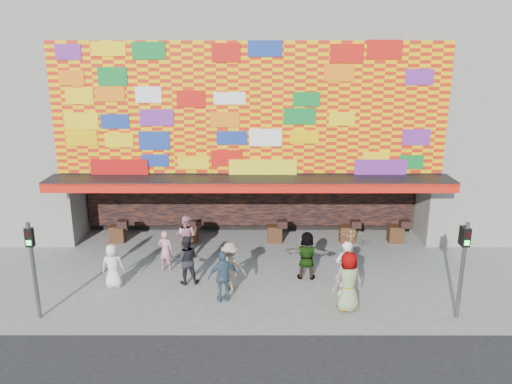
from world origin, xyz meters
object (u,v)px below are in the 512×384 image
at_px(ped_c, 186,260).
at_px(ped_e, 223,276).
at_px(ped_g, 348,282).
at_px(ped_i, 186,236).
at_px(signal_right, 463,260).
at_px(ped_f, 307,255).
at_px(ped_a, 113,266).
at_px(ped_b, 165,251).
at_px(parasol, 350,244).
at_px(ped_h, 345,268).
at_px(ped_d, 230,266).
at_px(signal_left, 32,260).

height_order(ped_c, ped_e, ped_c).
bearing_deg(ped_g, ped_i, -51.98).
distance_m(signal_right, ped_i, 9.82).
bearing_deg(ped_i, ped_f, 172.78).
distance_m(ped_a, ped_i, 3.28).
bearing_deg(ped_b, ped_a, 52.05).
bearing_deg(ped_a, ped_e, 162.79).
bearing_deg(parasol, ped_i, 143.23).
xyz_separation_m(ped_e, ped_h, (3.89, 0.44, 0.08)).
bearing_deg(ped_i, parasol, 158.85).
bearing_deg(ped_c, ped_d, 154.91).
bearing_deg(ped_d, ped_c, -2.35).
distance_m(signal_right, ped_b, 9.86).
distance_m(signal_right, ped_d, 7.15).
xyz_separation_m(ped_e, parasol, (3.81, -0.57, 1.31)).
bearing_deg(ped_g, ped_e, -23.74).
bearing_deg(ped_h, signal_right, 138.72).
relative_size(ped_f, parasol, 0.92).
distance_m(ped_a, ped_b, 2.01).
relative_size(signal_left, signal_right, 1.00).
relative_size(ped_a, ped_h, 0.82).
xyz_separation_m(ped_b, ped_h, (6.11, -1.86, 0.17)).
relative_size(ped_c, ped_i, 1.03).
bearing_deg(ped_g, ped_h, -109.74).
xyz_separation_m(signal_right, ped_f, (-4.22, 2.68, -1.01)).
bearing_deg(ped_d, ped_h, -172.17).
height_order(ped_h, parasol, parasol).
relative_size(signal_right, ped_c, 1.76).
bearing_deg(ped_a, signal_left, 48.40).
height_order(signal_right, ped_b, signal_right).
height_order(ped_a, parasol, parasol).
xyz_separation_m(ped_a, ped_i, (2.10, 2.51, 0.08)).
xyz_separation_m(signal_right, ped_c, (-8.33, 2.30, -1.01)).
bearing_deg(ped_f, signal_left, 23.85).
relative_size(ped_a, ped_e, 0.89).
bearing_deg(ped_d, ped_g, 172.78).
distance_m(ped_b, ped_i, 1.34).
relative_size(signal_left, ped_h, 1.63).
xyz_separation_m(ped_d, ped_i, (-1.82, 2.68, 0.02)).
height_order(ped_e, ped_i, ped_e).
bearing_deg(ped_i, signal_left, 66.04).
bearing_deg(ped_f, parasol, 120.72).
bearing_deg(ped_f, ped_h, 138.43).
distance_m(signal_right, ped_g, 3.35).
bearing_deg(ped_g, signal_left, -12.30).
height_order(signal_right, ped_e, signal_right).
height_order(signal_left, ped_a, signal_left).
bearing_deg(ped_f, ped_e, 36.35).
bearing_deg(signal_left, signal_right, 0.00).
bearing_deg(parasol, ped_h, 85.47).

